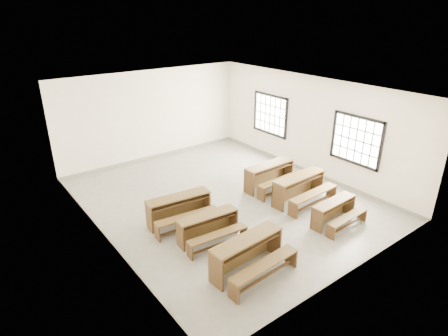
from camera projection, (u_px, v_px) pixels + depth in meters
room at (227, 128)px, 10.08m from camera, size 8.50×8.50×3.20m
desk_set_0 at (248, 253)px, 7.76m from camera, size 1.77×1.00×0.77m
desk_set_1 at (209, 226)px, 8.84m from camera, size 1.55×0.89×0.67m
desk_set_2 at (180, 208)px, 9.54m from camera, size 1.74×1.03×0.74m
desk_set_3 at (335, 210)px, 9.55m from camera, size 1.42×0.78×0.63m
desk_set_4 at (300, 187)px, 10.62m from camera, size 1.79×0.99×0.79m
desk_set_5 at (270, 174)px, 11.45m from camera, size 1.74×0.93×0.77m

